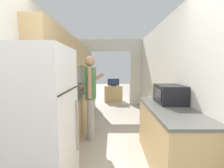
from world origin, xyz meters
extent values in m
cube|color=silver|center=(-1.21, 1.74, 1.25)|extent=(0.06, 7.07, 2.50)
cube|color=tan|center=(-1.02, 2.69, 1.84)|extent=(0.32, 3.48, 0.67)
cube|color=silver|center=(1.21, 1.74, 1.25)|extent=(0.06, 7.07, 2.50)
cube|color=silver|center=(-1.06, 4.70, 1.02)|extent=(0.65, 0.06, 2.05)
cube|color=silver|center=(1.06, 4.70, 1.02)|extent=(0.65, 0.06, 2.05)
cube|color=silver|center=(0.00, 4.70, 2.27)|extent=(2.77, 0.06, 0.45)
cube|color=tan|center=(-0.88, 2.16, 0.42)|extent=(0.60, 2.43, 0.85)
cube|color=#565651|center=(-0.88, 2.16, 0.86)|extent=(0.62, 2.44, 0.03)
cube|color=tan|center=(-0.88, 4.26, 0.42)|extent=(0.60, 0.33, 0.85)
cube|color=#565651|center=(-0.88, 4.27, 0.86)|extent=(0.62, 0.34, 0.03)
cube|color=#9EA3A8|center=(-0.88, 1.89, 0.88)|extent=(0.42, 0.44, 0.00)
cube|color=tan|center=(0.88, 1.03, 0.42)|extent=(0.60, 1.50, 0.85)
cube|color=#565651|center=(0.88, 1.03, 0.86)|extent=(0.62, 1.53, 0.03)
cube|color=white|center=(-0.81, 0.55, 0.84)|extent=(0.76, 0.76, 1.68)
cube|color=black|center=(-0.43, 0.55, 1.21)|extent=(0.01, 0.73, 0.01)
cylinder|color=#99999E|center=(-0.41, 0.79, 0.71)|extent=(0.02, 0.02, 0.67)
cube|color=#B7B7BC|center=(-0.87, 3.74, 0.44)|extent=(0.62, 0.72, 0.88)
cube|color=black|center=(-0.56, 3.74, 0.44)|extent=(0.01, 0.49, 0.26)
cylinder|color=#B7B7BC|center=(-0.54, 3.74, 0.66)|extent=(0.02, 0.58, 0.02)
cube|color=#B7B7BC|center=(-1.16, 3.74, 0.95)|extent=(0.04, 0.72, 0.14)
cylinder|color=#232328|center=(-0.75, 3.58, 0.88)|extent=(0.16, 0.16, 0.01)
cylinder|color=#232328|center=(-0.75, 3.90, 0.88)|extent=(0.16, 0.16, 0.01)
cylinder|color=#232328|center=(-1.00, 3.58, 0.88)|extent=(0.16, 0.16, 0.01)
cylinder|color=#232328|center=(-1.00, 3.90, 0.88)|extent=(0.16, 0.16, 0.01)
cylinder|color=#9E9E9E|center=(-0.39, 1.80, 0.42)|extent=(0.13, 0.13, 0.83)
cylinder|color=#9E9E9E|center=(-0.39, 1.97, 0.42)|extent=(0.13, 0.13, 0.83)
cube|color=#4C844C|center=(-0.39, 1.89, 1.15)|extent=(0.21, 0.21, 0.62)
cylinder|color=tan|center=(-0.39, 1.74, 1.16)|extent=(0.08, 0.08, 0.59)
cylinder|color=tan|center=(-0.39, 2.03, 1.16)|extent=(0.53, 0.09, 0.41)
sphere|color=tan|center=(-0.39, 1.89, 1.57)|extent=(0.19, 0.19, 0.19)
cube|color=black|center=(0.97, 1.30, 1.03)|extent=(0.39, 0.50, 0.29)
cube|color=black|center=(0.77, 1.25, 1.03)|extent=(0.01, 0.30, 0.20)
cube|color=#38383D|center=(0.77, 1.47, 1.03)|extent=(0.01, 0.10, 0.21)
cube|color=tan|center=(0.10, 5.29, 0.34)|extent=(0.76, 0.42, 0.67)
cube|color=black|center=(0.10, 5.25, 0.68)|extent=(0.21, 0.16, 0.02)
cube|color=black|center=(0.10, 5.25, 0.83)|extent=(0.49, 0.04, 0.28)
cube|color=navy|center=(0.10, 5.23, 0.83)|extent=(0.45, 0.01, 0.25)
camera|label=1|loc=(0.04, -1.07, 1.46)|focal=24.00mm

